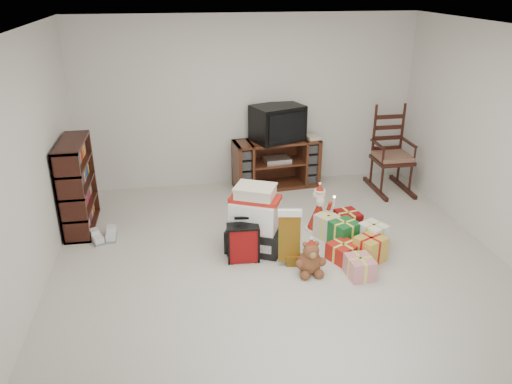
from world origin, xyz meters
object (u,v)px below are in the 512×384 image
(sneaker_pair, at_px, (104,236))
(santa_figurine, at_px, (319,213))
(crt_television, at_px, (278,123))
(bookshelf, at_px, (77,187))
(rocking_chair, at_px, (390,160))
(tv_stand, at_px, (276,164))
(mrs_claus_figurine, at_px, (252,213))
(gift_pile, at_px, (255,223))
(red_suitcase, at_px, (243,243))
(gift_cluster, at_px, (353,240))
(teddy_bear, at_px, (310,260))

(sneaker_pair, bearing_deg, santa_figurine, -19.78)
(crt_television, bearing_deg, bookshelf, 177.88)
(rocking_chair, height_order, crt_television, rocking_chair)
(tv_stand, relative_size, crt_television, 1.57)
(bookshelf, height_order, sneaker_pair, bookshelf)
(tv_stand, height_order, sneaker_pair, tv_stand)
(tv_stand, distance_m, crt_television, 0.62)
(mrs_claus_figurine, xyz_separation_m, crt_television, (0.59, 1.33, 0.77))
(tv_stand, relative_size, gift_pile, 1.69)
(santa_figurine, bearing_deg, tv_stand, 98.84)
(mrs_claus_figurine, bearing_deg, gift_pile, -94.05)
(bookshelf, distance_m, red_suitcase, 2.26)
(tv_stand, distance_m, red_suitcase, 2.22)
(tv_stand, distance_m, gift_cluster, 2.14)
(rocking_chair, xyz_separation_m, red_suitcase, (-2.45, -1.73, -0.22))
(bookshelf, height_order, teddy_bear, bookshelf)
(santa_figurine, height_order, mrs_claus_figurine, santa_figurine)
(sneaker_pair, bearing_deg, mrs_claus_figurine, -15.80)
(bookshelf, xyz_separation_m, crt_television, (2.72, 0.93, 0.44))
(crt_television, bearing_deg, sneaker_pair, -171.92)
(tv_stand, height_order, gift_cluster, tv_stand)
(gift_pile, bearing_deg, sneaker_pair, -170.82)
(rocking_chair, relative_size, gift_cluster, 1.14)
(santa_figurine, distance_m, crt_television, 1.70)
(tv_stand, xyz_separation_m, rocking_chair, (1.65, -0.35, 0.08))
(tv_stand, relative_size, mrs_claus_figurine, 2.29)
(mrs_claus_figurine, bearing_deg, santa_figurine, -12.39)
(gift_pile, bearing_deg, red_suitcase, -101.72)
(teddy_bear, relative_size, gift_cluster, 0.34)
(tv_stand, relative_size, red_suitcase, 2.58)
(sneaker_pair, bearing_deg, rocking_chair, -2.39)
(bookshelf, height_order, red_suitcase, bookshelf)
(bookshelf, bearing_deg, crt_television, 18.82)
(sneaker_pair, relative_size, crt_television, 0.42)
(gift_pile, xyz_separation_m, santa_figurine, (0.85, 0.33, -0.10))
(santa_figurine, relative_size, sneaker_pair, 1.82)
(crt_television, bearing_deg, red_suitcase, -132.11)
(tv_stand, bearing_deg, crt_television, 31.81)
(red_suitcase, height_order, crt_television, crt_television)
(bookshelf, relative_size, crt_television, 1.36)
(gift_pile, xyz_separation_m, red_suitcase, (-0.18, -0.24, -0.12))
(bookshelf, relative_size, rocking_chair, 0.88)
(bookshelf, bearing_deg, sneaker_pair, -53.54)
(bookshelf, bearing_deg, teddy_bear, -30.72)
(tv_stand, height_order, bookshelf, bookshelf)
(tv_stand, height_order, teddy_bear, tv_stand)
(sneaker_pair, distance_m, gift_cluster, 2.99)
(santa_figurine, bearing_deg, mrs_claus_figurine, 167.61)
(gift_cluster, bearing_deg, rocking_chair, 56.09)
(rocking_chair, xyz_separation_m, gift_pile, (-2.27, -1.49, -0.10))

